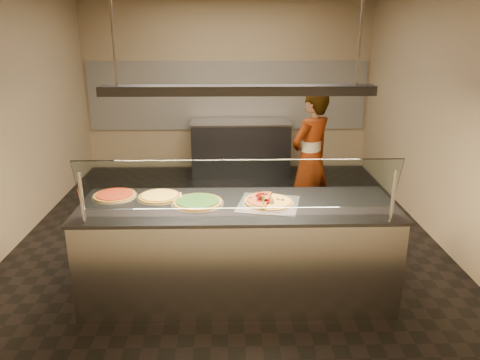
{
  "coord_description": "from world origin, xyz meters",
  "views": [
    {
      "loc": [
        0.02,
        -5.33,
        2.45
      ],
      "look_at": [
        0.12,
        -0.96,
        1.02
      ],
      "focal_mm": 35.0,
      "sensor_mm": 36.0,
      "label": 1
    }
  ],
  "objects_px": {
    "sneeze_guard": "(238,185)",
    "pizza_spinach": "(198,202)",
    "half_pizza_pepperoni": "(257,201)",
    "half_pizza_sausage": "(280,201)",
    "pizza_cheese": "(160,196)",
    "serving_counter": "(238,251)",
    "prep_table": "(241,148)",
    "heat_lamp_housing": "(238,90)",
    "pizza_tomato": "(115,195)",
    "pizza_spatula": "(185,197)",
    "worker": "(311,158)",
    "perforated_tray": "(268,203)"
  },
  "relations": [
    {
      "from": "pizza_tomato",
      "to": "prep_table",
      "type": "bearing_deg",
      "value": 70.85
    },
    {
      "from": "half_pizza_sausage",
      "to": "pizza_tomato",
      "type": "height_order",
      "value": "half_pizza_sausage"
    },
    {
      "from": "prep_table",
      "to": "worker",
      "type": "relative_size",
      "value": 0.97
    },
    {
      "from": "half_pizza_pepperoni",
      "to": "pizza_spatula",
      "type": "xyz_separation_m",
      "value": [
        -0.66,
        0.12,
        -0.01
      ]
    },
    {
      "from": "serving_counter",
      "to": "pizza_tomato",
      "type": "bearing_deg",
      "value": 168.6
    },
    {
      "from": "half_pizza_pepperoni",
      "to": "half_pizza_sausage",
      "type": "height_order",
      "value": "half_pizza_pepperoni"
    },
    {
      "from": "pizza_cheese",
      "to": "worker",
      "type": "distance_m",
      "value": 2.3
    },
    {
      "from": "perforated_tray",
      "to": "worker",
      "type": "bearing_deg",
      "value": 68.72
    },
    {
      "from": "sneeze_guard",
      "to": "worker",
      "type": "relative_size",
      "value": 1.5
    },
    {
      "from": "sneeze_guard",
      "to": "pizza_cheese",
      "type": "distance_m",
      "value": 0.95
    },
    {
      "from": "pizza_cheese",
      "to": "perforated_tray",
      "type": "bearing_deg",
      "value": -11.14
    },
    {
      "from": "pizza_cheese",
      "to": "prep_table",
      "type": "xyz_separation_m",
      "value": [
        0.86,
        3.74,
        -0.48
      ]
    },
    {
      "from": "sneeze_guard",
      "to": "pizza_spatula",
      "type": "height_order",
      "value": "sneeze_guard"
    },
    {
      "from": "perforated_tray",
      "to": "pizza_cheese",
      "type": "xyz_separation_m",
      "value": [
        -1.01,
        0.2,
        0.01
      ]
    },
    {
      "from": "serving_counter",
      "to": "half_pizza_pepperoni",
      "type": "relative_size",
      "value": 6.03
    },
    {
      "from": "half_pizza_pepperoni",
      "to": "serving_counter",
      "type": "bearing_deg",
      "value": 178.77
    },
    {
      "from": "serving_counter",
      "to": "pizza_spatula",
      "type": "height_order",
      "value": "pizza_spatula"
    },
    {
      "from": "pizza_cheese",
      "to": "pizza_spinach",
      "type": "bearing_deg",
      "value": -24.58
    },
    {
      "from": "sneeze_guard",
      "to": "half_pizza_pepperoni",
      "type": "distance_m",
      "value": 0.46
    },
    {
      "from": "pizza_tomato",
      "to": "perforated_tray",
      "type": "bearing_deg",
      "value": -9.43
    },
    {
      "from": "half_pizza_pepperoni",
      "to": "half_pizza_sausage",
      "type": "xyz_separation_m",
      "value": [
        0.21,
        -0.0,
        -0.01
      ]
    },
    {
      "from": "serving_counter",
      "to": "pizza_tomato",
      "type": "xyz_separation_m",
      "value": [
        -1.16,
        0.23,
        0.48
      ]
    },
    {
      "from": "half_pizza_sausage",
      "to": "perforated_tray",
      "type": "bearing_deg",
      "value": -179.91
    },
    {
      "from": "half_pizza_pepperoni",
      "to": "prep_table",
      "type": "bearing_deg",
      "value": 90.65
    },
    {
      "from": "serving_counter",
      "to": "half_pizza_pepperoni",
      "type": "distance_m",
      "value": 0.53
    },
    {
      "from": "sneeze_guard",
      "to": "heat_lamp_housing",
      "type": "relative_size",
      "value": 1.14
    },
    {
      "from": "half_pizza_pepperoni",
      "to": "pizza_cheese",
      "type": "relative_size",
      "value": 1.13
    },
    {
      "from": "heat_lamp_housing",
      "to": "pizza_spatula",
      "type": "bearing_deg",
      "value": 166.75
    },
    {
      "from": "prep_table",
      "to": "heat_lamp_housing",
      "type": "bearing_deg",
      "value": -91.86
    },
    {
      "from": "serving_counter",
      "to": "half_pizza_sausage",
      "type": "bearing_deg",
      "value": -0.72
    },
    {
      "from": "sneeze_guard",
      "to": "pizza_cheese",
      "type": "relative_size",
      "value": 6.23
    },
    {
      "from": "sneeze_guard",
      "to": "half_pizza_pepperoni",
      "type": "bearing_deg",
      "value": 62.96
    },
    {
      "from": "pizza_tomato",
      "to": "heat_lamp_housing",
      "type": "height_order",
      "value": "heat_lamp_housing"
    },
    {
      "from": "half_pizza_pepperoni",
      "to": "heat_lamp_housing",
      "type": "bearing_deg",
      "value": 178.77
    },
    {
      "from": "pizza_spinach",
      "to": "pizza_cheese",
      "type": "relative_size",
      "value": 1.14
    },
    {
      "from": "half_pizza_pepperoni",
      "to": "heat_lamp_housing",
      "type": "relative_size",
      "value": 0.21
    },
    {
      "from": "pizza_tomato",
      "to": "pizza_spatula",
      "type": "height_order",
      "value": "pizza_spatula"
    },
    {
      "from": "pizza_cheese",
      "to": "pizza_spatula",
      "type": "relative_size",
      "value": 1.82
    },
    {
      "from": "pizza_tomato",
      "to": "serving_counter",
      "type": "bearing_deg",
      "value": -11.4
    },
    {
      "from": "perforated_tray",
      "to": "pizza_spatula",
      "type": "distance_m",
      "value": 0.77
    },
    {
      "from": "half_pizza_pepperoni",
      "to": "pizza_cheese",
      "type": "distance_m",
      "value": 0.92
    },
    {
      "from": "sneeze_guard",
      "to": "pizza_spinach",
      "type": "relative_size",
      "value": 5.48
    },
    {
      "from": "half_pizza_sausage",
      "to": "pizza_cheese",
      "type": "distance_m",
      "value": 1.13
    },
    {
      "from": "pizza_spatula",
      "to": "prep_table",
      "type": "xyz_separation_m",
      "value": [
        0.61,
        3.82,
        -0.49
      ]
    },
    {
      "from": "serving_counter",
      "to": "pizza_spinach",
      "type": "xyz_separation_m",
      "value": [
        -0.36,
        0.03,
        0.48
      ]
    },
    {
      "from": "pizza_spinach",
      "to": "pizza_tomato",
      "type": "distance_m",
      "value": 0.82
    },
    {
      "from": "perforated_tray",
      "to": "serving_counter",
      "type": "bearing_deg",
      "value": 178.98
    },
    {
      "from": "sneeze_guard",
      "to": "pizza_spinach",
      "type": "bearing_deg",
      "value": 134.56
    },
    {
      "from": "sneeze_guard",
      "to": "pizza_cheese",
      "type": "xyz_separation_m",
      "value": [
        -0.73,
        0.54,
        -0.28
      ]
    },
    {
      "from": "sneeze_guard",
      "to": "prep_table",
      "type": "distance_m",
      "value": 4.35
    }
  ]
}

